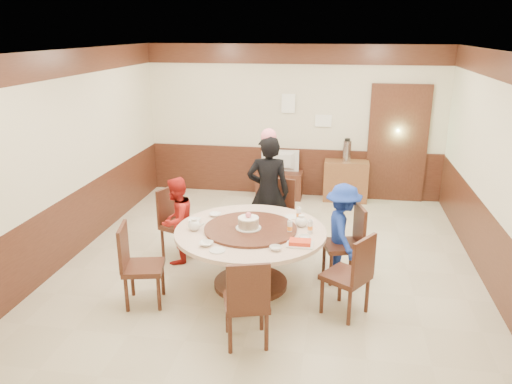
% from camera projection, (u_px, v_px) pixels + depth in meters
% --- Properties ---
extents(room, '(6.00, 6.04, 2.84)m').
position_uv_depth(room, '(272.00, 186.00, 6.58)').
color(room, beige).
rests_on(room, ground).
extents(banquet_table, '(1.83, 1.83, 0.78)m').
position_uv_depth(banquet_table, '(251.00, 246.00, 6.07)').
color(banquet_table, '#422014').
rests_on(banquet_table, ground).
extents(chair_0, '(0.55, 0.54, 0.97)m').
position_uv_depth(chair_0, '(343.00, 256.00, 6.33)').
color(chair_0, '#422014').
rests_on(chair_0, ground).
extents(chair_1, '(0.52, 0.53, 0.97)m').
position_uv_depth(chair_1, '(277.00, 225.00, 7.33)').
color(chair_1, '#422014').
rests_on(chair_1, ground).
extents(chair_2, '(0.58, 0.57, 0.97)m').
position_uv_depth(chair_2, '(179.00, 235.00, 6.98)').
color(chair_2, '#422014').
rests_on(chair_2, ground).
extents(chair_3, '(0.53, 0.53, 0.97)m').
position_uv_depth(chair_3, '(143.00, 279.00, 5.75)').
color(chair_3, '#422014').
rests_on(chair_3, ground).
extents(chair_4, '(0.55, 0.55, 0.97)m').
position_uv_depth(chair_4, '(247.00, 316.00, 5.01)').
color(chair_4, '#422014').
rests_on(chair_4, ground).
extents(chair_5, '(0.61, 0.61, 0.97)m').
position_uv_depth(chair_5, '(347.00, 289.00, 5.53)').
color(chair_5, '#422014').
rests_on(chair_5, ground).
extents(person_standing, '(0.65, 0.47, 1.67)m').
position_uv_depth(person_standing, '(268.00, 193.00, 7.10)').
color(person_standing, black).
rests_on(person_standing, ground).
extents(person_red, '(0.59, 0.68, 1.19)m').
position_uv_depth(person_red, '(177.00, 220.00, 6.71)').
color(person_red, '#B31D17').
rests_on(person_red, ground).
extents(person_blue, '(0.62, 0.87, 1.23)m').
position_uv_depth(person_blue, '(343.00, 231.00, 6.33)').
color(person_blue, navy).
rests_on(person_blue, ground).
extents(birthday_cake, '(0.31, 0.31, 0.21)m').
position_uv_depth(birthday_cake, '(248.00, 223.00, 5.95)').
color(birthday_cake, white).
rests_on(birthday_cake, banquet_table).
extents(teapot_left, '(0.17, 0.15, 0.13)m').
position_uv_depth(teapot_left, '(194.00, 225.00, 5.98)').
color(teapot_left, white).
rests_on(teapot_left, banquet_table).
extents(teapot_right, '(0.17, 0.15, 0.13)m').
position_uv_depth(teapot_right, '(301.00, 222.00, 6.09)').
color(teapot_right, white).
rests_on(teapot_right, banquet_table).
extents(bowl_0, '(0.15, 0.15, 0.04)m').
position_uv_depth(bowl_0, '(215.00, 215.00, 6.44)').
color(bowl_0, white).
rests_on(bowl_0, banquet_table).
extents(bowl_1, '(0.13, 0.13, 0.04)m').
position_uv_depth(bowl_1, '(275.00, 248.00, 5.45)').
color(bowl_1, white).
rests_on(bowl_1, banquet_table).
extents(bowl_2, '(0.16, 0.16, 0.04)m').
position_uv_depth(bowl_2, '(206.00, 244.00, 5.56)').
color(bowl_2, white).
rests_on(bowl_2, banquet_table).
extents(bowl_3, '(0.13, 0.13, 0.04)m').
position_uv_depth(bowl_3, '(304.00, 238.00, 5.72)').
color(bowl_3, white).
rests_on(bowl_3, banquet_table).
extents(bowl_4, '(0.16, 0.16, 0.04)m').
position_uv_depth(bowl_4, '(195.00, 221.00, 6.24)').
color(bowl_4, white).
rests_on(bowl_4, banquet_table).
extents(saucer_near, '(0.18, 0.18, 0.01)m').
position_uv_depth(saucer_near, '(217.00, 250.00, 5.43)').
color(saucer_near, white).
rests_on(saucer_near, banquet_table).
extents(saucer_far, '(0.18, 0.18, 0.01)m').
position_uv_depth(saucer_far, '(292.00, 217.00, 6.40)').
color(saucer_far, white).
rests_on(saucer_far, banquet_table).
extents(shrimp_platter, '(0.30, 0.20, 0.06)m').
position_uv_depth(shrimp_platter, '(300.00, 243.00, 5.56)').
color(shrimp_platter, white).
rests_on(shrimp_platter, banquet_table).
extents(bottle_0, '(0.06, 0.06, 0.16)m').
position_uv_depth(bottle_0, '(290.00, 227.00, 5.87)').
color(bottle_0, white).
rests_on(bottle_0, banquet_table).
extents(bottle_1, '(0.06, 0.06, 0.16)m').
position_uv_depth(bottle_1, '(310.00, 227.00, 5.88)').
color(bottle_1, white).
rests_on(bottle_1, banquet_table).
extents(bottle_2, '(0.06, 0.06, 0.16)m').
position_uv_depth(bottle_2, '(299.00, 214.00, 6.29)').
color(bottle_2, white).
rests_on(bottle_2, banquet_table).
extents(tv_stand, '(0.85, 0.45, 0.50)m').
position_uv_depth(tv_stand, '(279.00, 184.00, 9.43)').
color(tv_stand, '#422014').
rests_on(tv_stand, ground).
extents(television, '(0.70, 0.11, 0.40)m').
position_uv_depth(television, '(280.00, 161.00, 9.29)').
color(television, gray).
rests_on(television, tv_stand).
extents(side_cabinet, '(0.80, 0.40, 0.75)m').
position_uv_depth(side_cabinet, '(346.00, 181.00, 9.23)').
color(side_cabinet, brown).
rests_on(side_cabinet, ground).
extents(thermos, '(0.15, 0.15, 0.38)m').
position_uv_depth(thermos, '(347.00, 151.00, 9.05)').
color(thermos, silver).
rests_on(thermos, side_cabinet).
extents(notice_left, '(0.25, 0.00, 0.35)m').
position_uv_depth(notice_left, '(288.00, 103.00, 9.14)').
color(notice_left, white).
rests_on(notice_left, room).
extents(notice_right, '(0.30, 0.00, 0.22)m').
position_uv_depth(notice_right, '(323.00, 121.00, 9.13)').
color(notice_right, white).
rests_on(notice_right, room).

